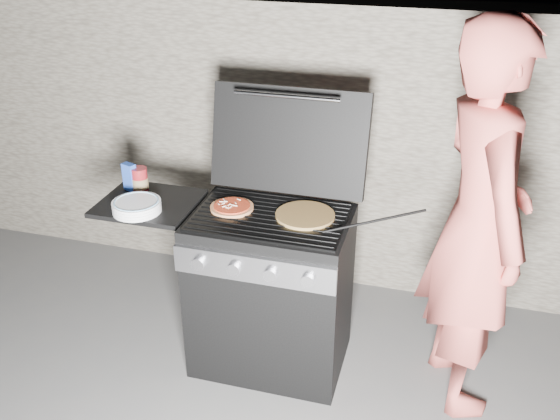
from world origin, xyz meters
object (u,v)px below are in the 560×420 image
(person, at_px, (478,225))
(pizza_topped, at_px, (232,207))
(gas_grill, at_px, (227,284))
(sauce_jar, at_px, (140,179))

(person, bearing_deg, pizza_topped, 71.90)
(gas_grill, relative_size, pizza_topped, 6.05)
(gas_grill, distance_m, sauce_jar, 0.74)
(gas_grill, distance_m, person, 1.35)
(sauce_jar, relative_size, person, 0.07)
(sauce_jar, bearing_deg, pizza_topped, -9.10)
(gas_grill, height_order, sauce_jar, sauce_jar)
(sauce_jar, height_order, person, person)
(gas_grill, relative_size, sauce_jar, 10.12)
(sauce_jar, bearing_deg, person, -1.47)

